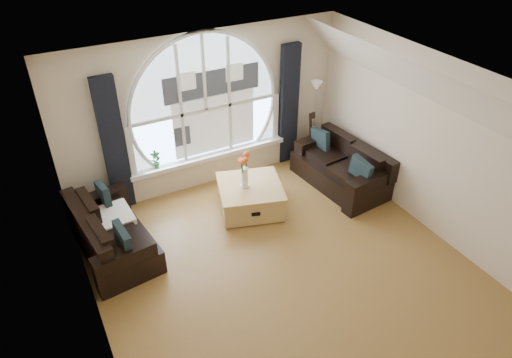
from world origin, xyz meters
name	(u,v)px	position (x,y,z in m)	size (l,w,h in m)	color
ground	(286,271)	(0.00, 0.00, 0.00)	(5.00, 5.50, 0.01)	brown
ceiling	(294,94)	(0.00, 0.00, 2.70)	(5.00, 5.50, 0.01)	silver
wall_back	(205,111)	(0.00, 2.75, 1.35)	(5.00, 0.01, 2.70)	beige
wall_left	(86,259)	(-2.50, 0.00, 1.35)	(0.01, 5.50, 2.70)	beige
wall_right	(435,148)	(2.50, 0.00, 1.35)	(0.01, 5.50, 2.70)	beige
attic_slope	(434,88)	(2.20, 0.00, 2.35)	(0.92, 5.50, 0.72)	silver
arched_window	(204,96)	(0.00, 2.72, 1.62)	(2.60, 0.06, 2.15)	silver
window_sill	(210,156)	(0.00, 2.65, 0.51)	(2.90, 0.22, 0.08)	white
window_frame	(205,97)	(0.00, 2.69, 1.62)	(2.76, 0.08, 2.15)	white
neighbor_house	(214,102)	(0.15, 2.71, 1.50)	(1.70, 0.02, 1.50)	silver
curtain_left	(114,146)	(-1.60, 2.63, 1.15)	(0.35, 0.12, 2.30)	black
curtain_right	(289,106)	(1.60, 2.63, 1.15)	(0.35, 0.12, 2.30)	black
sofa_left	(112,230)	(-2.02, 1.56, 0.40)	(0.85, 1.70, 0.76)	black
sofa_right	(340,165)	(1.98, 1.44, 0.40)	(0.88, 1.76, 0.78)	black
coffee_chest	(250,196)	(0.24, 1.56, 0.25)	(1.02, 1.02, 0.50)	tan
throw_blanket	(112,217)	(-1.95, 1.74, 0.50)	(0.55, 0.55, 0.10)	silver
vase_flowers	(245,166)	(0.16, 1.58, 0.85)	(0.24, 0.24, 0.70)	white
floor_lamp	(314,122)	(2.05, 2.43, 0.80)	(0.24, 0.24, 1.60)	#B2B2B2
guitar	(309,135)	(1.96, 2.44, 0.53)	(0.36, 0.24, 1.06)	olive
potted_plant	(156,160)	(-0.97, 2.65, 0.71)	(0.17, 0.12, 0.32)	#1E6023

